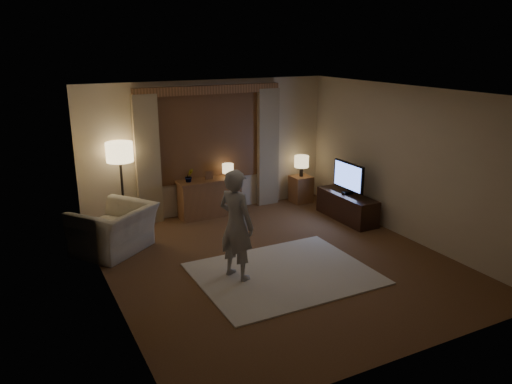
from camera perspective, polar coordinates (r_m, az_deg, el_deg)
room at (r=7.79m, az=0.81°, el=2.34°), size 5.04×5.54×2.64m
rug at (r=7.44m, az=3.20°, el=-9.28°), size 2.50×2.00×0.02m
sideboard at (r=9.76m, az=-5.32°, el=-0.75°), size 1.20×0.40×0.70m
picture_frame at (r=9.64m, az=-5.39°, el=1.81°), size 0.16×0.02×0.20m
plant at (r=9.49m, az=-7.64°, el=1.81°), size 0.17×0.13×0.30m
table_lamp_sideboard at (r=9.76m, az=-3.23°, el=2.64°), size 0.22×0.22×0.30m
floor_lamp at (r=9.05m, az=-15.30°, el=3.89°), size 0.47×0.47×1.61m
armchair at (r=8.38m, az=-15.92°, el=-4.14°), size 1.54×1.52×0.76m
side_table at (r=10.64m, az=5.14°, el=0.35°), size 0.40×0.40×0.56m
table_lamp_side at (r=10.49m, az=5.23°, el=3.43°), size 0.30×0.30×0.44m
tv_stand at (r=9.72m, az=10.35°, el=-1.65°), size 0.45×1.40×0.50m
tv at (r=9.55m, az=10.53°, el=1.70°), size 0.21×0.85×0.61m
person at (r=7.01m, az=-2.27°, el=-3.75°), size 0.58×0.69×1.60m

